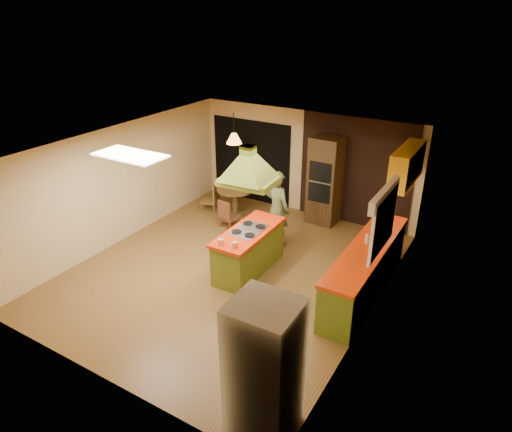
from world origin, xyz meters
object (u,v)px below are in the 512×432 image
Objects in this scene: dining_table at (235,196)px; canister_large at (378,226)px; refrigerator at (264,370)px; kitchen_island at (249,250)px; wall_oven at (325,181)px; man at (277,209)px.

dining_table is 3.97× the size of canister_large.
canister_large is (0.06, 4.08, 0.12)m from refrigerator.
canister_large is (2.10, 1.10, 0.59)m from kitchen_island.
wall_oven is 2.41m from canister_large.
kitchen_island is 2.85m from wall_oven.
wall_oven is at bearing 82.20° from kitchen_island.
man is 0.81× the size of wall_oven.
refrigerator reaches higher than canister_large.
kitchen_island is 3.65m from refrigerator.
kitchen_island is 0.95× the size of refrigerator.
dining_table is (-1.60, 0.84, -0.36)m from man.
refrigerator is at bearing -53.78° from dining_table.
wall_oven reaches higher than man.
kitchen_island is 1.05× the size of man.
wall_oven is 2.19m from dining_table.
man is at bearing -102.13° from wall_oven.
wall_oven is (0.40, 1.55, 0.20)m from man.
kitchen_island is 1.28m from man.
refrigerator is 6.26m from dining_table.
dining_table is at bearing -158.05° from wall_oven.
canister_large is at bearing -168.80° from man.
wall_oven is (-1.69, 5.75, 0.11)m from refrigerator.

